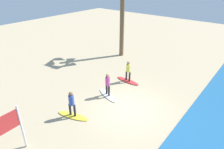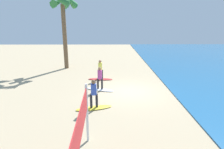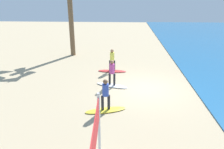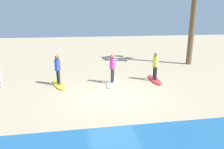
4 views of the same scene
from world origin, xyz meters
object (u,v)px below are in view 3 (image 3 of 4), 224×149
Objects in this scene: surfboard_red at (112,71)px; surfer_yellow at (106,93)px; surfer_red at (112,58)px; surfboard_white at (112,85)px; surfer_white at (112,71)px; surfboard_yellow at (106,110)px.

surfer_yellow is (5.74, -0.05, 0.99)m from surfboard_red.
surfer_red is 0.78× the size of surfboard_white.
surfer_red reaches higher than surfboard_red.
surfer_white is at bearing 176.87° from surfer_yellow.
surfboard_red is at bearing 0.00° from surfer_red.
surfer_white is at bearing 2.54° from surfer_red.
surfboard_white is at bearing -90.00° from surfer_white.
surfer_red is 2.82m from surfboard_white.
surfboard_red is at bearing 179.48° from surfer_yellow.
surfer_white reaches higher than surfboard_red.
surfer_yellow is at bearing -106.12° from surfboard_yellow.
surfer_red is (0.00, 0.00, 0.99)m from surfboard_red.
surfer_red is 2.64m from surfer_white.
surfboard_red is 1.28× the size of surfer_white.
surfer_red is at bearing 179.48° from surfer_yellow.
surfer_white is at bearing -84.47° from surfboard_red.
surfer_yellow is at bearing -3.13° from surfer_white.
surfboard_white is 1.28× the size of surfer_white.
surfboard_red is 1.28× the size of surfer_red.
surfer_white is (2.64, 0.12, 0.00)m from surfer_red.
surfboard_white is (2.64, 0.12, 0.00)m from surfboard_red.
surfboard_white is at bearing 176.87° from surfer_yellow.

